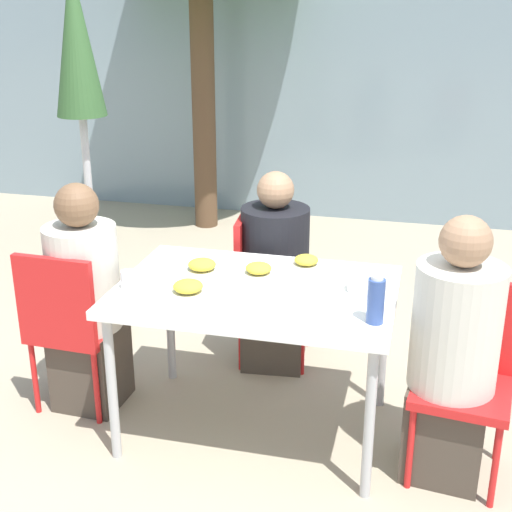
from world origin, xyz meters
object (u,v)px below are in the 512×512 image
object	(u,v)px
chair_right	(466,365)
drinking_cup	(128,280)
person_right	(453,360)
chair_left	(69,320)
person_far	(275,278)
closed_umbrella	(79,77)
bottle	(376,300)
chair_far	(261,277)
person_left	(86,305)
salad_bowl	(367,286)

from	to	relation	value
chair_right	drinking_cup	distance (m)	1.51
person_right	chair_left	bearing A→B (deg)	4.95
person_right	person_far	bearing A→B (deg)	-32.79
closed_umbrella	bottle	distance (m)	2.08
person_far	closed_umbrella	bearing A→B (deg)	-97.68
chair_left	person_right	distance (m)	1.80
chair_far	drinking_cup	distance (m)	1.00
chair_left	chair_far	size ratio (longest dim) A/B	1.00
person_right	chair_far	xyz separation A→B (m)	(-1.02, 0.83, -0.06)
bottle	drinking_cup	xyz separation A→B (m)	(-1.10, 0.08, -0.06)
person_left	chair_right	world-z (taller)	person_left
closed_umbrella	person_far	bearing A→B (deg)	-2.41
chair_far	closed_umbrella	world-z (taller)	closed_umbrella
person_left	person_far	distance (m)	1.03
chair_right	drinking_cup	bearing A→B (deg)	11.61
chair_left	chair_right	distance (m)	1.86
person_left	chair_right	distance (m)	1.81
person_right	person_far	world-z (taller)	person_right
person_right	bottle	xyz separation A→B (m)	(-0.32, -0.12, 0.29)
closed_umbrella	bottle	bearing A→B (deg)	-29.15
person_left	closed_umbrella	size ratio (longest dim) A/B	0.54
bottle	person_right	bearing A→B (deg)	20.82
chair_far	drinking_cup	bearing A→B (deg)	-30.14
closed_umbrella	person_left	bearing A→B (deg)	-67.21
person_left	person_far	xyz separation A→B (m)	(0.81, 0.64, -0.03)
person_right	closed_umbrella	size ratio (longest dim) A/B	0.55
chair_left	person_left	xyz separation A→B (m)	(0.05, 0.08, 0.05)
person_left	closed_umbrella	world-z (taller)	closed_umbrella
drinking_cup	bottle	bearing A→B (deg)	-4.24
person_left	chair_far	size ratio (longest dim) A/B	1.36
person_far	chair_far	bearing A→B (deg)	-121.86
bottle	drinking_cup	bearing A→B (deg)	175.76
person_left	chair_right	bearing A→B (deg)	0.14
bottle	chair_right	bearing A→B (deg)	27.16
person_left	bottle	xyz separation A→B (m)	(1.42, -0.27, 0.30)
closed_umbrella	chair_left	bearing A→B (deg)	-72.95
chair_right	closed_umbrella	xyz separation A→B (m)	(-2.09, 0.76, 1.06)
person_left	drinking_cup	distance (m)	0.45
person_right	chair_right	bearing A→B (deg)	-121.86
chair_left	drinking_cup	world-z (taller)	chair_left
salad_bowl	drinking_cup	bearing A→B (deg)	-167.35
chair_left	drinking_cup	size ratio (longest dim) A/B	10.17
drinking_cup	salad_bowl	distance (m)	1.06
person_far	closed_umbrella	world-z (taller)	closed_umbrella
chair_left	drinking_cup	bearing A→B (deg)	-13.91
drinking_cup	person_left	bearing A→B (deg)	149.72
chair_right	salad_bowl	size ratio (longest dim) A/B	4.80
person_left	chair_right	size ratio (longest dim) A/B	1.36
chair_far	salad_bowl	world-z (taller)	chair_far
person_far	bottle	xyz separation A→B (m)	(0.61, -0.91, 0.33)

